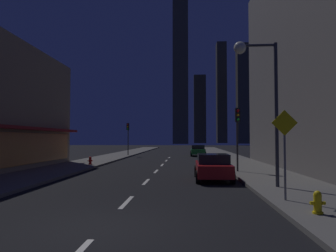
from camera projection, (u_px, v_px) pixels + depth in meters
name	position (u px, v px, depth m)	size (l,w,h in m)	color
ground_plane	(170.00, 157.00, 39.71)	(78.00, 136.00, 0.10)	black
sidewalk_right	(225.00, 156.00, 39.28)	(4.00, 76.00, 0.15)	#605E59
sidewalk_left	(117.00, 156.00, 40.16)	(4.00, 76.00, 0.15)	#605E59
lane_marking_center	(156.00, 171.00, 21.37)	(0.16, 33.40, 0.01)	silver
skyscraper_distant_tall	(180.00, 61.00, 138.24)	(6.89, 5.53, 74.93)	#494537
skyscraper_distant_mid	(200.00, 109.00, 159.17)	(6.20, 5.52, 35.31)	#353228
skyscraper_distant_short	(221.00, 93.00, 164.43)	(5.12, 7.76, 53.89)	#3F3C2F
skyscraper_distant_slender	(243.00, 94.00, 145.61)	(5.57, 6.15, 47.59)	#413E30
car_parked_near	(213.00, 167.00, 16.94)	(1.98, 4.24, 1.45)	#B21919
car_parked_far	(198.00, 150.00, 40.44)	(1.98, 4.24, 1.45)	#1E722D
fire_hydrant_yellow_near	(318.00, 203.00, 8.73)	(0.42, 0.30, 0.65)	yellow
fire_hydrant_far_left	(90.00, 161.00, 25.47)	(0.42, 0.30, 0.65)	red
traffic_light_near_right	(237.00, 125.00, 20.16)	(0.32, 0.48, 4.20)	#2D2D2D
traffic_light_far_left	(128.00, 132.00, 39.66)	(0.32, 0.48, 4.20)	#2D2D2D
street_lamp_right	(258.00, 78.00, 13.87)	(1.96, 0.56, 6.58)	#38383D
pedestrian_crossing_sign	(285.00, 147.00, 10.72)	(0.91, 0.08, 3.15)	slate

